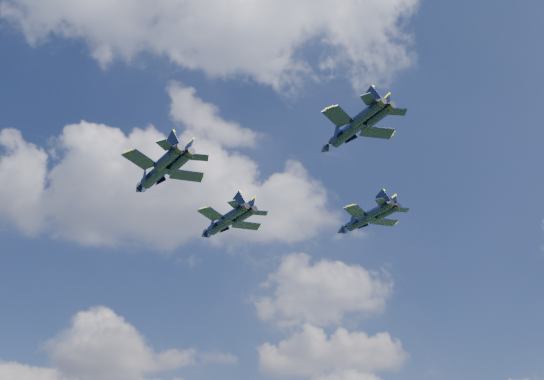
{
  "coord_description": "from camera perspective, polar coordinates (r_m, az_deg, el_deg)",
  "views": [
    {
      "loc": [
        2.38,
        -84.56,
        15.07
      ],
      "look_at": [
        6.62,
        -3.38,
        60.12
      ],
      "focal_mm": 40.0,
      "sensor_mm": 36.0,
      "label": 1
    }
  ],
  "objects": [
    {
      "name": "jet_right",
      "position": [
        102.96,
        8.29,
        -2.92
      ],
      "size": [
        11.08,
        14.0,
        3.48
      ],
      "rotation": [
        0.0,
        0.0,
        0.59
      ],
      "color": "black"
    },
    {
      "name": "jet_left",
      "position": [
        87.85,
        -10.93,
        1.42
      ],
      "size": [
        12.22,
        15.41,
        3.83
      ],
      "rotation": [
        0.0,
        0.0,
        0.59
      ],
      "color": "black"
    },
    {
      "name": "jet_slot",
      "position": [
        83.97,
        7.03,
        5.38
      ],
      "size": [
        11.05,
        14.79,
        3.6
      ],
      "rotation": [
        0.0,
        0.0,
        0.52
      ],
      "color": "black"
    },
    {
      "name": "jet_lead",
      "position": [
        106.16,
        -4.86,
        -3.26
      ],
      "size": [
        12.51,
        15.38,
        3.85
      ],
      "rotation": [
        0.0,
        0.0,
        0.61
      ],
      "color": "black"
    }
  ]
}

